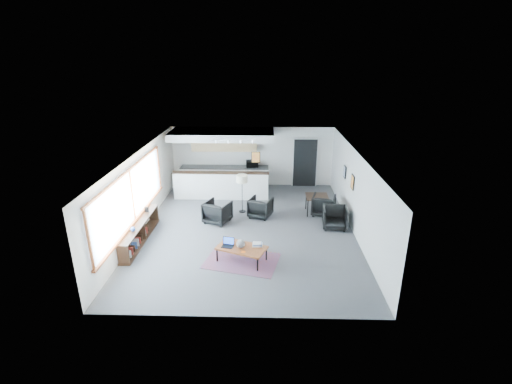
{
  "coord_description": "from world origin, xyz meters",
  "views": [
    {
      "loc": [
        0.6,
        -11.27,
        5.52
      ],
      "look_at": [
        0.27,
        0.4,
        1.17
      ],
      "focal_mm": 26.0,
      "sensor_mm": 36.0,
      "label": 1
    }
  ],
  "objects_px": {
    "coffee_table": "(242,248)",
    "armchair_left": "(217,211)",
    "dining_chair_near": "(335,218)",
    "floor_lamp": "(242,180)",
    "dining_table": "(317,198)",
    "laptop": "(228,243)",
    "book_stack": "(257,244)",
    "armchair_right": "(261,207)",
    "dining_chair_far": "(323,206)",
    "ceramic_pot": "(241,244)",
    "microwave": "(252,163)"
  },
  "relations": [
    {
      "from": "laptop",
      "to": "ceramic_pot",
      "type": "xyz_separation_m",
      "value": [
        0.36,
        -0.11,
        0.06
      ]
    },
    {
      "from": "book_stack",
      "to": "floor_lamp",
      "type": "distance_m",
      "value": 3.54
    },
    {
      "from": "microwave",
      "to": "dining_table",
      "type": "bearing_deg",
      "value": -54.51
    },
    {
      "from": "book_stack",
      "to": "armchair_right",
      "type": "bearing_deg",
      "value": 89.22
    },
    {
      "from": "ceramic_pot",
      "to": "floor_lamp",
      "type": "bearing_deg",
      "value": 92.92
    },
    {
      "from": "ceramic_pot",
      "to": "book_stack",
      "type": "relative_size",
      "value": 0.85
    },
    {
      "from": "dining_chair_near",
      "to": "dining_chair_far",
      "type": "height_order",
      "value": "dining_chair_far"
    },
    {
      "from": "ceramic_pot",
      "to": "dining_chair_far",
      "type": "height_order",
      "value": "dining_chair_far"
    },
    {
      "from": "dining_table",
      "to": "coffee_table",
      "type": "bearing_deg",
      "value": -126.22
    },
    {
      "from": "dining_table",
      "to": "dining_chair_far",
      "type": "distance_m",
      "value": 0.38
    },
    {
      "from": "armchair_left",
      "to": "floor_lamp",
      "type": "distance_m",
      "value": 1.48
    },
    {
      "from": "ceramic_pot",
      "to": "microwave",
      "type": "xyz_separation_m",
      "value": [
        0.08,
        6.28,
        0.54
      ]
    },
    {
      "from": "armchair_left",
      "to": "microwave",
      "type": "bearing_deg",
      "value": -82.84
    },
    {
      "from": "floor_lamp",
      "to": "armchair_left",
      "type": "bearing_deg",
      "value": -130.99
    },
    {
      "from": "armchair_right",
      "to": "dining_table",
      "type": "relative_size",
      "value": 0.95
    },
    {
      "from": "microwave",
      "to": "armchair_right",
      "type": "bearing_deg",
      "value": -88.44
    },
    {
      "from": "laptop",
      "to": "book_stack",
      "type": "xyz_separation_m",
      "value": [
        0.83,
        0.03,
        -0.03
      ]
    },
    {
      "from": "floor_lamp",
      "to": "dining_chair_near",
      "type": "distance_m",
      "value": 3.55
    },
    {
      "from": "laptop",
      "to": "microwave",
      "type": "bearing_deg",
      "value": 97.46
    },
    {
      "from": "coffee_table",
      "to": "dining_chair_near",
      "type": "xyz_separation_m",
      "value": [
        2.99,
        2.23,
        -0.06
      ]
    },
    {
      "from": "armchair_left",
      "to": "dining_chair_far",
      "type": "bearing_deg",
      "value": -145.46
    },
    {
      "from": "laptop",
      "to": "armchair_right",
      "type": "distance_m",
      "value": 3.14
    },
    {
      "from": "dining_chair_near",
      "to": "book_stack",
      "type": "bearing_deg",
      "value": -135.42
    },
    {
      "from": "floor_lamp",
      "to": "dining_table",
      "type": "height_order",
      "value": "floor_lamp"
    },
    {
      "from": "coffee_table",
      "to": "dining_chair_near",
      "type": "bearing_deg",
      "value": 58.81
    },
    {
      "from": "book_stack",
      "to": "armchair_right",
      "type": "relative_size",
      "value": 0.37
    },
    {
      "from": "floor_lamp",
      "to": "dining_chair_near",
      "type": "xyz_separation_m",
      "value": [
        3.19,
        -1.27,
        -0.9
      ]
    },
    {
      "from": "laptop",
      "to": "coffee_table",
      "type": "bearing_deg",
      "value": 0.83
    },
    {
      "from": "coffee_table",
      "to": "dining_chair_far",
      "type": "height_order",
      "value": "dining_chair_far"
    },
    {
      "from": "book_stack",
      "to": "floor_lamp",
      "type": "relative_size",
      "value": 0.2
    },
    {
      "from": "coffee_table",
      "to": "armchair_left",
      "type": "distance_m",
      "value": 2.77
    },
    {
      "from": "dining_chair_near",
      "to": "armchair_left",
      "type": "bearing_deg",
      "value": 179.77
    },
    {
      "from": "dining_chair_near",
      "to": "laptop",
      "type": "bearing_deg",
      "value": -142.67
    },
    {
      "from": "coffee_table",
      "to": "ceramic_pot",
      "type": "height_order",
      "value": "ceramic_pot"
    },
    {
      "from": "laptop",
      "to": "dining_table",
      "type": "height_order",
      "value": "laptop"
    },
    {
      "from": "coffee_table",
      "to": "laptop",
      "type": "height_order",
      "value": "laptop"
    },
    {
      "from": "floor_lamp",
      "to": "laptop",
      "type": "bearing_deg",
      "value": -93.05
    },
    {
      "from": "coffee_table",
      "to": "book_stack",
      "type": "distance_m",
      "value": 0.46
    },
    {
      "from": "dining_chair_far",
      "to": "ceramic_pot",
      "type": "bearing_deg",
      "value": 65.87
    },
    {
      "from": "book_stack",
      "to": "dining_chair_near",
      "type": "height_order",
      "value": "dining_chair_near"
    },
    {
      "from": "floor_lamp",
      "to": "coffee_table",
      "type": "bearing_deg",
      "value": -86.64
    },
    {
      "from": "coffee_table",
      "to": "ceramic_pot",
      "type": "relative_size",
      "value": 6.18
    },
    {
      "from": "laptop",
      "to": "ceramic_pot",
      "type": "distance_m",
      "value": 0.38
    },
    {
      "from": "laptop",
      "to": "armchair_left",
      "type": "xyz_separation_m",
      "value": [
        -0.62,
        2.51,
        -0.09
      ]
    },
    {
      "from": "ceramic_pot",
      "to": "laptop",
      "type": "bearing_deg",
      "value": 163.75
    },
    {
      "from": "armchair_right",
      "to": "ceramic_pot",
      "type": "bearing_deg",
      "value": 101.43
    },
    {
      "from": "coffee_table",
      "to": "microwave",
      "type": "bearing_deg",
      "value": 111.52
    },
    {
      "from": "laptop",
      "to": "ceramic_pot",
      "type": "bearing_deg",
      "value": -4.69
    },
    {
      "from": "coffee_table",
      "to": "dining_chair_near",
      "type": "height_order",
      "value": "dining_chair_near"
    },
    {
      "from": "ceramic_pot",
      "to": "armchair_right",
      "type": "height_order",
      "value": "armchair_right"
    }
  ]
}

